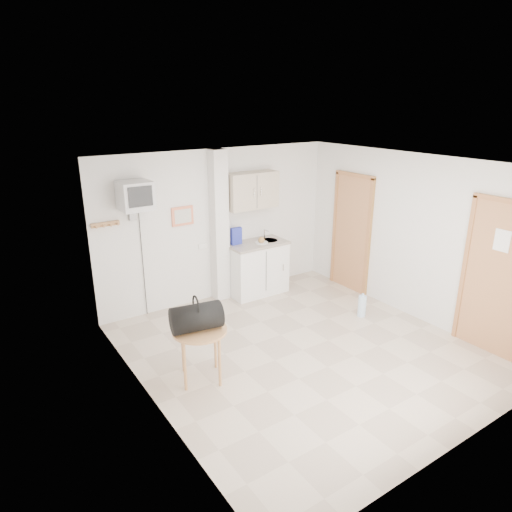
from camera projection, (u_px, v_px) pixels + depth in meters
ground at (303, 350)px, 6.19m from camera, size 4.50×4.50×0.00m
room_envelope at (317, 237)px, 5.89m from camera, size 4.24×4.54×2.55m
kitchenette at (256, 249)px, 7.81m from camera, size 1.03×0.58×2.10m
crt_television at (135, 196)px, 6.39m from camera, size 0.44×0.45×2.15m
round_table at (200, 336)px, 5.38m from camera, size 0.65×0.65×0.67m
duffel_bag at (196, 317)px, 5.29m from camera, size 0.63×0.42×0.44m
water_bottle at (362, 306)px, 7.11m from camera, size 0.13×0.13×0.38m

